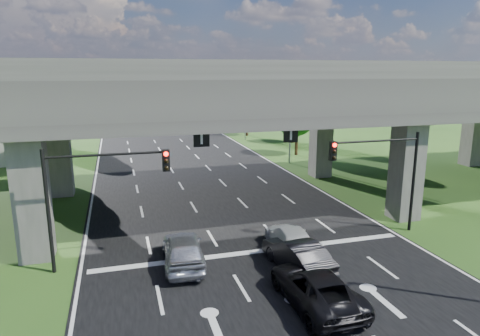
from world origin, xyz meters
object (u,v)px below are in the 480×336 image
car_silver (183,249)px  car_dark (297,255)px  car_trailing (316,287)px  signal_right (383,165)px  signal_left (96,185)px  car_white (291,239)px  streetlight_far (287,107)px  streetlight_beyond (242,98)px

car_silver → car_dark: bearing=162.7°
car_trailing → car_silver: bearing=-48.6°
signal_right → car_silver: size_ratio=1.24×
signal_right → car_dark: signal_right is taller
signal_right → car_trailing: signal_right is taller
signal_left → car_white: 10.27m
car_white → signal_right: bearing=-164.8°
signal_left → car_dark: signal_left is taller
signal_left → car_silver: 5.22m
car_silver → car_trailing: 6.94m
streetlight_far → car_dark: (-8.82, -23.07, -5.05)m
signal_left → streetlight_beyond: 40.30m
streetlight_far → car_trailing: bearing=-109.7°
signal_right → streetlight_far: 20.25m
car_silver → signal_right: bearing=-171.0°
car_silver → car_dark: (5.20, -2.07, -0.06)m
signal_right → streetlight_beyond: streetlight_beyond is taller
streetlight_beyond → car_trailing: bearing=-102.5°
signal_right → signal_left: bearing=180.0°
car_white → streetlight_far: bearing=-105.2°
signal_right → car_dark: bearing=-155.3°
car_trailing → car_white: bearing=-102.3°
car_silver → car_white: bearing=-175.6°
signal_left → streetlight_far: bearing=48.2°
streetlight_beyond → car_trailing: streetlight_beyond is taller
car_silver → signal_left: bearing=-9.1°
streetlight_far → signal_right: bearing=-96.5°
signal_right → car_trailing: bearing=-139.3°
streetlight_far → car_white: 23.15m
signal_left → car_dark: bearing=-18.3°
signal_right → car_trailing: (-7.07, -6.08, -3.42)m
signal_right → car_silver: 12.24m
streetlight_beyond → car_white: 38.26m
car_dark → streetlight_beyond: bearing=-109.4°
signal_left → car_trailing: signal_left is taller
signal_left → car_dark: (9.10, -3.02, -3.39)m
car_trailing → streetlight_far: bearing=-110.5°
car_white → car_trailing: size_ratio=0.91×
streetlight_far → streetlight_beyond: size_ratio=1.00×
signal_left → streetlight_beyond: size_ratio=0.60×
signal_left → car_trailing: bearing=-35.3°
signal_left → car_white: size_ratio=1.24×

